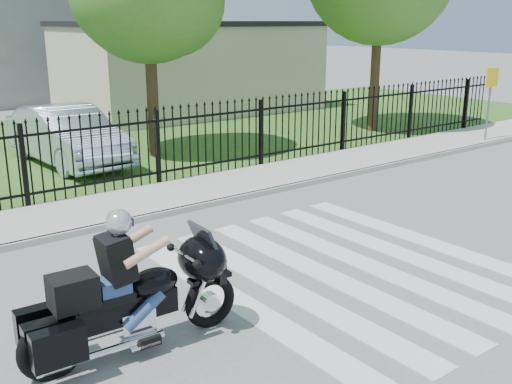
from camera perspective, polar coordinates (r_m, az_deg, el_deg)
ground at (r=9.55m, az=8.42°, el=-7.24°), size 120.00×120.00×0.00m
crosswalk at (r=9.55m, az=8.42°, el=-7.20°), size 5.00×5.50×0.01m
sidewalk at (r=13.28m, az=-7.13°, el=-0.19°), size 40.00×2.00×0.12m
curb at (r=12.46m, az=-4.79°, el=-1.22°), size 40.00×0.12×0.12m
grass_strip at (r=19.51m, az=-17.65°, el=4.26°), size 40.00×12.00×0.02m
iron_fence at (r=13.93m, az=-9.34°, el=4.06°), size 26.00×0.04×1.80m
building_low at (r=25.87m, az=-6.26°, el=11.55°), size 10.00×6.00×3.50m
building_low_roof at (r=25.79m, az=-6.39°, el=15.65°), size 10.20×6.20×0.20m
motorcycle_rider at (r=7.10m, az=-12.07°, el=-9.47°), size 2.72×0.87×1.80m
parked_car at (r=16.74m, az=-17.49°, el=5.16°), size 1.92×4.79×1.55m
traffic_sign at (r=20.01m, az=21.45°, el=9.13°), size 0.48×0.13×2.23m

